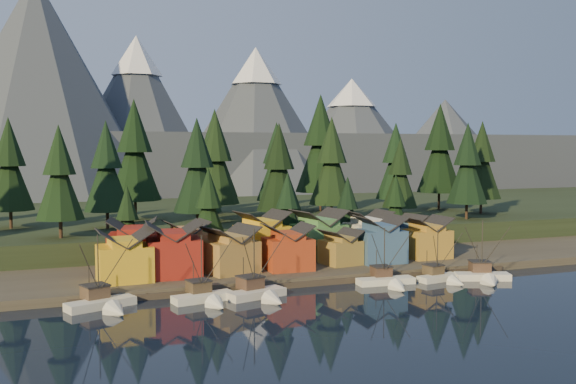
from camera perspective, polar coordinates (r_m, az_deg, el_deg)
name	(u,v)px	position (r m, az deg, el deg)	size (l,w,h in m)	color
ground	(350,306)	(98.60, 5.52, -10.07)	(500.00, 500.00, 0.00)	black
shore_strip	(265,258)	(134.72, -2.04, -5.93)	(400.00, 50.00, 1.50)	#3A342A
hillside	(208,222)	(182.02, -7.09, -2.66)	(420.00, 100.00, 6.00)	black
dock	(308,282)	(113.15, 1.80, -7.96)	(80.00, 4.00, 1.00)	#413A2E
mountain_ridge	(135,143)	(301.81, -13.45, 4.26)	(560.00, 190.00, 90.00)	#4A515F
boat_0	(104,294)	(99.53, -16.04, -8.70)	(11.00, 11.51, 12.19)	beige
boat_1	(206,289)	(100.59, -7.27, -8.53)	(10.39, 10.96, 11.49)	silver
boat_2	(260,284)	(102.20, -2.49, -8.17)	(10.44, 11.03, 12.28)	beige
boat_4	(389,274)	(113.25, 8.94, -7.23)	(10.66, 11.49, 11.01)	white
boat_5	(443,271)	(118.26, 13.63, -6.81)	(8.92, 9.45, 10.33)	beige
boat_6	(485,268)	(120.81, 17.07, -6.50)	(10.35, 10.90, 11.93)	silver
house_front_0	(124,254)	(111.37, -14.34, -5.36)	(8.97, 8.51, 8.70)	gold
house_front_1	(173,248)	(113.50, -10.15, -4.90)	(9.95, 9.62, 9.52)	maroon
house_front_2	(230,248)	(115.69, -5.21, -5.00)	(10.42, 10.47, 8.35)	#A17939
house_front_3	(288,246)	(118.12, -0.01, -4.81)	(8.37, 7.99, 8.32)	#A13619
house_front_4	(340,246)	(123.86, 4.69, -4.82)	(7.54, 7.97, 6.64)	olive
house_front_5	(380,238)	(126.88, 8.20, -4.07)	(9.02, 8.28, 9.01)	#325177
house_front_6	(426,236)	(133.87, 12.19, -3.86)	(8.42, 7.97, 8.30)	#B1832D
house_back_0	(133,243)	(121.14, -13.64, -4.43)	(10.14, 9.88, 9.38)	maroon
house_back_1	(186,242)	(123.15, -9.02, -4.43)	(8.25, 8.34, 8.58)	#AF6D3E
house_back_2	(262,235)	(127.86, -2.32, -3.80)	(10.42, 9.80, 9.75)	gold
house_back_3	(319,232)	(131.19, 2.76, -3.61)	(10.72, 9.84, 9.71)	#4B8648
house_back_4	(368,232)	(135.93, 7.14, -3.51)	(8.52, 8.19, 9.11)	silver
house_back_5	(404,233)	(138.81, 10.29, -3.62)	(8.51, 8.58, 8.03)	#35557E
tree_hill_1	(9,168)	(154.04, -23.52, 2.00)	(10.59, 10.59, 24.68)	#332319
tree_hill_2	(59,176)	(133.93, -19.65, 1.34)	(9.65, 9.65, 22.47)	#332319
tree_hill_3	(107,170)	(146.39, -15.83, 1.93)	(10.26, 10.26, 23.90)	#332319
tree_hill_4	(135,154)	(162.08, -13.48, 3.31)	(12.84, 12.84, 29.91)	#332319
tree_hill_5	(197,169)	(139.21, -8.07, 2.04)	(10.45, 10.45, 24.35)	#332319
tree_hill_6	(216,163)	(155.63, -6.41, 2.61)	(11.22, 11.22, 26.13)	#332319
tree_hill_7	(279,171)	(142.35, -0.80, 1.91)	(10.04, 10.04, 23.39)	#332319
tree_hill_8	(277,165)	(167.61, -1.02, 2.44)	(10.54, 10.54, 24.55)	#332319
tree_hill_9	(332,164)	(154.85, 3.89, 2.46)	(10.88, 10.88, 25.34)	#332319
tree_hill_10	(321,147)	(180.89, 2.91, 3.99)	(14.13, 14.13, 32.91)	#332319
tree_hill_11	(400,176)	(157.93, 9.94, 1.44)	(8.71, 8.71, 20.28)	#332319
tree_hill_12	(396,164)	(175.69, 9.54, 2.48)	(10.60, 10.60, 24.70)	#332319
tree_hill_13	(467,166)	(166.12, 15.65, 2.20)	(10.37, 10.37, 24.15)	#332319
tree_hill_14	(440,152)	(190.29, 13.33, 3.50)	(13.12, 13.12, 30.56)	#332319
tree_hill_15	(215,157)	(173.07, -6.52, 3.14)	(12.15, 12.15, 28.31)	#332319
tree_hill_17	(482,163)	(181.30, 16.84, 2.48)	(10.78, 10.78, 25.12)	#332319
tree_shore_0	(127,221)	(127.38, -14.09, -2.50)	(6.54, 6.54, 15.23)	#332319
tree_shore_1	(209,209)	(129.98, -7.08, -1.50)	(7.92, 7.92, 18.44)	#332319
tree_shore_2	(288,209)	(135.03, -0.04, -1.55)	(7.40, 7.40, 17.24)	#332319
tree_shore_3	(347,210)	(140.61, 5.31, -1.59)	(6.93, 6.93, 16.13)	#332319
tree_shore_4	(396,207)	(146.22, 9.54, -1.33)	(7.09, 7.09, 16.52)	#332319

